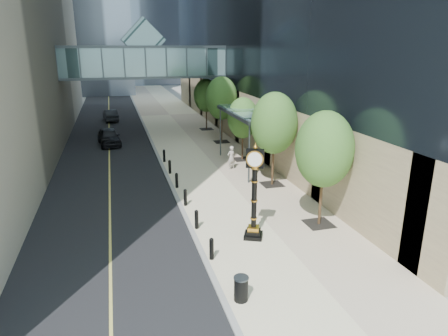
{
  "coord_description": "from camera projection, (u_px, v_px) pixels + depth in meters",
  "views": [
    {
      "loc": [
        -6.35,
        -14.16,
        9.02
      ],
      "look_at": [
        -1.03,
        4.99,
        2.93
      ],
      "focal_mm": 32.0,
      "sensor_mm": 36.0,
      "label": 1
    }
  ],
  "objects": [
    {
      "name": "car_far",
      "position": [
        110.0,
        115.0,
        49.83
      ],
      "size": [
        2.01,
        4.46,
        1.42
      ],
      "primitive_type": "imported",
      "rotation": [
        0.0,
        0.0,
        3.26
      ],
      "color": "black",
      "rests_on": "road"
    },
    {
      "name": "pedestrian",
      "position": [
        231.0,
        158.0,
        30.11
      ],
      "size": [
        0.76,
        0.61,
        1.8
      ],
      "primitive_type": "imported",
      "rotation": [
        0.0,
        0.0,
        3.46
      ],
      "color": "#A7A299",
      "rests_on": "sidewalk"
    },
    {
      "name": "road",
      "position": [
        109.0,
        118.0,
        52.37
      ],
      "size": [
        8.0,
        180.0,
        0.02
      ],
      "primitive_type": "cube",
      "color": "black",
      "rests_on": "ground"
    },
    {
      "name": "sidewalk",
      "position": [
        170.0,
        115.0,
        54.41
      ],
      "size": [
        8.0,
        180.0,
        0.06
      ],
      "primitive_type": "cube",
      "color": "beige",
      "rests_on": "ground"
    },
    {
      "name": "bollard_row",
      "position": [
        181.0,
        189.0,
        24.76
      ],
      "size": [
        0.2,
        16.2,
        0.9
      ],
      "color": "black",
      "rests_on": "sidewalk"
    },
    {
      "name": "skywalk",
      "position": [
        144.0,
        60.0,
        40.08
      ],
      "size": [
        17.0,
        4.2,
        5.8
      ],
      "color": "#456B6F",
      "rests_on": "ground"
    },
    {
      "name": "entrance_canopy",
      "position": [
        250.0,
        113.0,
        29.87
      ],
      "size": [
        3.0,
        8.0,
        4.38
      ],
      "color": "#383F44",
      "rests_on": "ground"
    },
    {
      "name": "street_clock",
      "position": [
        254.0,
        199.0,
        18.93
      ],
      "size": [
        1.15,
        1.15,
        4.63
      ],
      "rotation": [
        0.0,
        0.0,
        -0.43
      ],
      "color": "black",
      "rests_on": "sidewalk"
    },
    {
      "name": "car_near",
      "position": [
        109.0,
        137.0,
        37.77
      ],
      "size": [
        2.4,
        4.79,
        1.57
      ],
      "primitive_type": "imported",
      "rotation": [
        0.0,
        0.0,
        0.12
      ],
      "color": "black",
      "rests_on": "road"
    },
    {
      "name": "curb",
      "position": [
        140.0,
        116.0,
        53.38
      ],
      "size": [
        0.25,
        180.0,
        0.07
      ],
      "primitive_type": "cube",
      "color": "gray",
      "rests_on": "ground"
    },
    {
      "name": "ground",
      "position": [
        277.0,
        263.0,
        17.31
      ],
      "size": [
        320.0,
        320.0,
        0.0
      ],
      "primitive_type": "plane",
      "color": "gray",
      "rests_on": "ground"
    },
    {
      "name": "trash_bin",
      "position": [
        241.0,
        289.0,
        14.56
      ],
      "size": [
        0.65,
        0.65,
        0.9
      ],
      "primitive_type": "cylinder",
      "rotation": [
        0.0,
        0.0,
        -0.31
      ],
      "color": "black",
      "rests_on": "sidewalk"
    },
    {
      "name": "street_trees",
      "position": [
        245.0,
        112.0,
        31.34
      ],
      "size": [
        3.05,
        28.81,
        6.26
      ],
      "color": "black",
      "rests_on": "sidewalk"
    }
  ]
}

